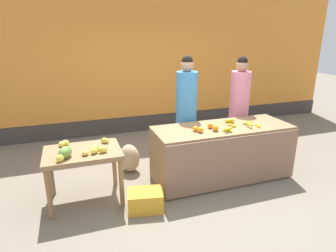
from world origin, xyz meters
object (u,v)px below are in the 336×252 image
produce_crate (145,201)px  produce_sack (129,158)px  vendor_woman_blue_shirt (186,112)px  vendor_woman_pink_shirt (239,108)px

produce_crate → produce_sack: (0.04, 1.14, 0.10)m
vendor_woman_blue_shirt → produce_crate: 1.71m
produce_crate → produce_sack: size_ratio=0.96×
vendor_woman_blue_shirt → produce_crate: vendor_woman_blue_shirt is taller
vendor_woman_blue_shirt → vendor_woman_pink_shirt: 1.03m
vendor_woman_pink_shirt → produce_crate: (-2.04, -1.15, -0.78)m
produce_sack → produce_crate: bearing=-91.9°
produce_sack → vendor_woman_pink_shirt: bearing=0.1°
vendor_woman_blue_shirt → produce_crate: (-1.01, -1.11, -0.80)m
vendor_woman_blue_shirt → produce_sack: 1.20m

